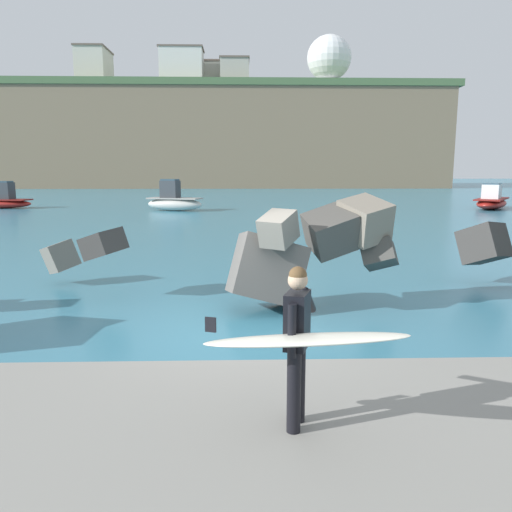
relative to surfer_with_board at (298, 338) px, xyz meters
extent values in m
plane|color=teal|center=(-0.61, 3.83, -1.28)|extent=(400.00, 400.00, 0.00)
cube|color=gray|center=(-0.61, -0.17, -1.16)|extent=(48.00, 4.40, 0.24)
cube|color=#4C4944|center=(1.38, 5.70, 0.44)|extent=(1.35, 1.29, 1.31)
cube|color=slate|center=(-5.41, 8.20, -0.53)|extent=(1.15, 0.97, 0.99)
cube|color=gray|center=(2.11, 5.78, 0.65)|extent=(1.23, 1.43, 1.17)
cube|color=#4C4944|center=(2.48, 5.83, -0.11)|extent=(1.01, 1.11, 0.93)
cube|color=#605B56|center=(-0.04, 5.49, -0.38)|extent=(1.83, 1.51, 1.80)
cube|color=slate|center=(0.16, 4.90, 0.57)|extent=(0.93, 1.03, 0.78)
cube|color=#3D3A38|center=(5.87, 7.90, -0.20)|extent=(1.48, 1.60, 1.31)
cube|color=#3D3A38|center=(-3.83, 6.71, 0.02)|extent=(1.13, 1.11, 0.78)
cylinder|color=black|center=(0.04, 0.23, -0.59)|extent=(0.15, 0.15, 0.90)
cylinder|color=black|center=(-0.04, 0.00, -0.59)|extent=(0.15, 0.15, 0.90)
cube|color=black|center=(0.00, 0.11, 0.16)|extent=(0.33, 0.43, 0.60)
sphere|color=#DBB28E|center=(0.00, 0.11, 0.59)|extent=(0.21, 0.21, 0.21)
sphere|color=brown|center=(0.00, 0.11, 0.64)|extent=(0.19, 0.19, 0.19)
cylinder|color=black|center=(0.17, 0.46, 0.28)|extent=(0.25, 0.53, 0.41)
cylinder|color=black|center=(-0.08, -0.13, 0.12)|extent=(0.09, 0.09, 0.56)
ellipsoid|color=silver|center=(0.00, -0.22, 0.06)|extent=(2.10, 1.00, 0.37)
cube|color=black|center=(-0.91, 0.08, 0.13)|extent=(0.12, 0.06, 0.16)
ellipsoid|color=maroon|center=(19.70, 34.51, -0.86)|extent=(5.21, 6.18, 0.84)
cube|color=maroon|center=(19.70, 34.51, -0.48)|extent=(4.79, 5.68, 0.10)
cube|color=silver|center=(19.44, 34.13, 0.12)|extent=(2.07, 2.21, 1.13)
cube|color=#334C5B|center=(19.44, 34.13, 0.75)|extent=(1.86, 1.99, 0.12)
cube|color=#33383D|center=(-20.15, 36.27, 0.14)|extent=(1.81, 1.27, 1.36)
cube|color=#334C5B|center=(-20.15, 36.27, 0.88)|extent=(1.63, 1.15, 0.12)
ellipsoid|color=beige|center=(-5.71, 33.17, -0.78)|extent=(4.75, 2.95, 0.99)
cube|color=#9C9991|center=(-5.71, 33.17, -0.33)|extent=(4.37, 2.71, 0.10)
cube|color=#33383D|center=(-6.02, 33.29, 0.37)|extent=(1.58, 1.32, 1.31)
cube|color=#334C5B|center=(-6.02, 33.29, 1.08)|extent=(1.42, 1.19, 0.12)
cube|color=#847056|center=(-7.10, 98.11, 7.49)|extent=(88.31, 31.28, 17.54)
cube|color=#4C6B42|center=(-7.10, 98.11, 16.86)|extent=(90.08, 31.91, 1.20)
cylinder|color=silver|center=(17.02, 97.58, 18.52)|extent=(5.59, 5.59, 2.11)
sphere|color=white|center=(17.02, 97.58, 23.97)|extent=(8.79, 8.79, 8.79)
cube|color=beige|center=(-6.99, 95.88, 19.83)|extent=(6.52, 7.00, 4.73)
cube|color=#66564C|center=(-6.99, 95.88, 22.34)|extent=(6.84, 7.35, 0.30)
cube|color=beige|center=(-27.80, 92.09, 20.64)|extent=(5.26, 7.75, 6.36)
cube|color=#66564C|center=(-27.80, 92.09, 23.97)|extent=(5.52, 8.14, 0.30)
cube|color=#B2ADA3|center=(-1.67, 89.96, 19.54)|extent=(5.13, 6.44, 4.16)
cube|color=#66564C|center=(-1.67, 89.96, 21.77)|extent=(5.38, 6.77, 0.30)
cube|color=silver|center=(-11.18, 88.67, 20.36)|extent=(7.56, 5.09, 5.79)
cube|color=#66564C|center=(-11.18, 88.67, 23.41)|extent=(7.94, 5.34, 0.30)
camera|label=1|loc=(-0.58, -4.85, 1.70)|focal=34.52mm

